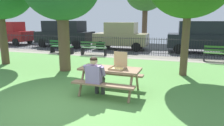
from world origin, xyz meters
TOP-DOWN VIEW (x-y plane):
  - ground at (0.00, 2.11)m, footprint 28.00×12.23m
  - cobblestone_walkway at (0.00, 7.53)m, footprint 28.00×1.40m
  - street_asphalt at (0.00, 11.49)m, footprint 28.00×6.53m
  - picnic_table_foreground at (0.97, 1.35)m, footprint 1.84×1.53m
  - pizza_box_open at (1.24, 1.35)m, footprint 0.48×0.50m
  - adult_at_table at (0.70, 0.86)m, footprint 0.62×0.60m
  - iron_fence_streetside at (0.00, 8.23)m, footprint 21.83×0.03m
  - park_bench_left at (-4.37, 7.39)m, footprint 1.63×0.61m
  - park_bench_center at (-2.08, 7.39)m, footprint 1.62×0.55m
  - park_bench_right at (5.04, 7.39)m, footprint 1.62×0.55m
  - person_on_park_bench at (-4.25, 7.41)m, footprint 0.63×0.62m
  - parked_car_far_left at (-11.34, 10.33)m, footprint 3.92×1.87m
  - parked_car_left at (-5.83, 10.33)m, footprint 4.67×2.09m
  - parked_car_center at (-1.09, 10.33)m, footprint 3.93×1.88m
  - parked_car_right at (4.55, 10.33)m, footprint 4.63×2.02m

SIDE VIEW (x-z plane):
  - ground at x=0.00m, z-range -0.02..0.00m
  - street_asphalt at x=0.00m, z-range -0.01..0.00m
  - cobblestone_walkway at x=0.00m, z-range -0.01..0.00m
  - park_bench_left at x=-4.37m, z-range -0.01..0.84m
  - park_bench_center at x=-2.08m, z-range -0.01..0.84m
  - park_bench_right at x=5.04m, z-range -0.01..0.84m
  - iron_fence_streetside at x=0.00m, z-range 0.01..1.12m
  - picnic_table_foreground at x=0.97m, z-range 0.20..0.99m
  - adult_at_table at x=0.70m, z-range 0.06..1.25m
  - person_on_park_bench at x=-4.25m, z-range 0.06..1.25m
  - pizza_box_open at x=1.24m, z-range 0.62..1.10m
  - parked_car_far_left at x=-11.34m, z-range 0.02..2.00m
  - parked_car_center at x=-1.09m, z-range 0.02..2.00m
  - parked_car_left at x=-5.83m, z-range 0.06..2.14m
  - parked_car_right at x=4.55m, z-range 0.06..2.14m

